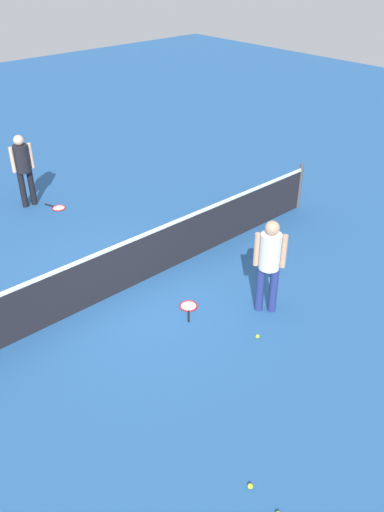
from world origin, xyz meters
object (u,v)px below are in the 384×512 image
(player_near_side, at_px, (269,259))
(tennis_ball_near_player, at_px, (250,486))
(player_far_side, at_px, (23,165))
(tennis_ball_by_net, at_px, (258,336))
(tennis_racket_near_player, at_px, (188,307))
(tennis_racket_far_player, at_px, (58,208))

(player_near_side, relative_size, tennis_ball_near_player, 25.76)
(player_far_side, xyz_separation_m, tennis_ball_near_player, (-1.58, -8.48, -0.98))
(tennis_ball_by_net, bearing_deg, tennis_ball_near_player, -139.93)
(player_far_side, xyz_separation_m, tennis_racket_near_player, (0.15, -5.45, -1.00))
(tennis_ball_by_net, bearing_deg, tennis_racket_near_player, 102.32)
(player_far_side, distance_m, tennis_ball_by_net, 6.86)
(player_near_side, relative_size, tennis_ball_by_net, 25.76)
(player_far_side, height_order, tennis_ball_by_net, player_far_side)
(player_near_side, distance_m, tennis_ball_by_net, 1.24)
(player_near_side, bearing_deg, player_far_side, 99.70)
(tennis_racket_far_player, xyz_separation_m, tennis_ball_by_net, (0.04, -6.19, 0.02))
(tennis_ball_near_player, height_order, tennis_ball_by_net, same)
(player_near_side, bearing_deg, tennis_racket_far_player, 96.76)
(tennis_racket_far_player, distance_m, tennis_ball_by_net, 6.19)
(tennis_ball_near_player, bearing_deg, tennis_racket_far_player, 75.90)
(tennis_ball_by_net, bearing_deg, player_far_side, 93.73)
(player_far_side, relative_size, tennis_ball_by_net, 25.76)
(tennis_ball_by_net, bearing_deg, player_near_side, 32.43)
(player_far_side, relative_size, tennis_racket_near_player, 3.08)
(tennis_racket_far_player, distance_m, tennis_ball_near_player, 8.14)
(tennis_racket_far_player, height_order, tennis_ball_by_net, tennis_ball_by_net)
(tennis_racket_near_player, distance_m, tennis_ball_by_net, 1.35)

